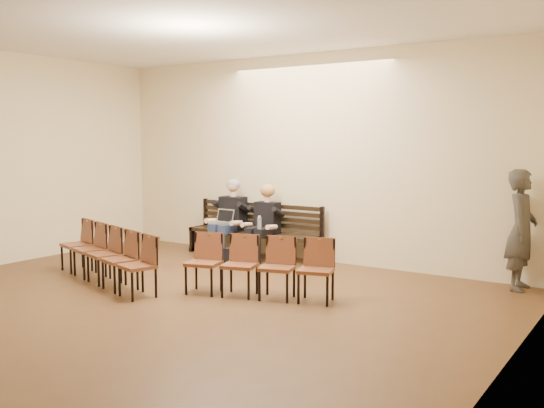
% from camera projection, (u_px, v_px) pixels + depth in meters
% --- Properties ---
extents(ground, '(10.00, 10.00, 0.00)m').
position_uv_depth(ground, '(69.00, 337.00, 6.34)').
color(ground, brown).
rests_on(ground, ground).
extents(room_walls, '(8.02, 10.01, 3.51)m').
position_uv_depth(room_walls, '(119.00, 96.00, 6.72)').
color(room_walls, beige).
rests_on(room_walls, ground).
extents(bench, '(2.60, 0.90, 0.45)m').
position_uv_depth(bench, '(253.00, 244.00, 10.67)').
color(bench, black).
rests_on(bench, ground).
extents(seated_man, '(0.57, 0.78, 1.36)m').
position_uv_depth(seated_man, '(230.00, 218.00, 10.76)').
color(seated_man, black).
rests_on(seated_man, ground).
extents(seated_woman, '(0.51, 0.71, 1.20)m').
position_uv_depth(seated_woman, '(264.00, 225.00, 10.36)').
color(seated_woman, black).
rests_on(seated_woman, ground).
extents(laptop, '(0.38, 0.31, 0.26)m').
position_uv_depth(laptop, '(220.00, 225.00, 10.61)').
color(laptop, silver).
rests_on(laptop, bench).
extents(water_bottle, '(0.07, 0.07, 0.23)m').
position_uv_depth(water_bottle, '(259.00, 230.00, 10.08)').
color(water_bottle, silver).
rests_on(water_bottle, bench).
extents(bag, '(0.41, 0.29, 0.29)m').
position_uv_depth(bag, '(238.00, 257.00, 9.93)').
color(bag, black).
rests_on(bag, ground).
extents(passerby, '(0.48, 0.71, 1.91)m').
position_uv_depth(passerby, '(522.00, 221.00, 8.25)').
color(passerby, '#38342E').
rests_on(passerby, ground).
extents(chair_row_front, '(2.53, 1.17, 0.82)m').
position_uv_depth(chair_row_front, '(104.00, 255.00, 8.71)').
color(chair_row_front, brown).
rests_on(chair_row_front, ground).
extents(chair_row_back, '(2.02, 0.98, 0.81)m').
position_uv_depth(chair_row_back, '(258.00, 267.00, 7.89)').
color(chair_row_back, brown).
rests_on(chair_row_back, ground).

